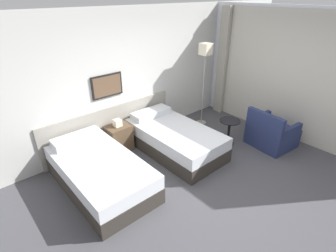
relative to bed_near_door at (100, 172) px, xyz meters
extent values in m
plane|color=#47474C|center=(1.46, -1.21, -0.27)|extent=(16.00, 16.00, 0.00)
cube|color=silver|center=(1.46, 1.06, 1.08)|extent=(10.00, 0.06, 2.70)
cube|color=gray|center=(0.83, 1.01, 0.17)|extent=(2.91, 0.04, 0.87)
cube|color=black|center=(0.83, 1.01, 1.05)|extent=(0.64, 0.03, 0.44)
cube|color=brown|center=(0.83, 0.99, 1.05)|extent=(0.58, 0.01, 0.38)
cube|color=white|center=(4.03, -1.34, 1.08)|extent=(0.06, 4.74, 2.70)
cube|color=beige|center=(3.99, -1.34, 1.05)|extent=(0.03, 4.36, 2.64)
cube|color=#A8A393|center=(3.90, 0.68, 1.05)|extent=(0.10, 0.24, 2.64)
cube|color=#332D28|center=(0.00, -0.03, -0.13)|extent=(1.08, 2.01, 0.28)
cube|color=silver|center=(0.00, -0.03, 0.13)|extent=(1.07, 1.99, 0.24)
cube|color=silver|center=(0.00, 0.75, 0.31)|extent=(0.87, 0.34, 0.13)
cube|color=#332D28|center=(1.67, -0.03, -0.13)|extent=(1.08, 2.01, 0.28)
cube|color=silver|center=(1.67, -0.03, 0.13)|extent=(1.07, 1.99, 0.24)
cube|color=silver|center=(1.67, 0.75, 0.31)|extent=(0.87, 0.34, 0.13)
cube|color=brown|center=(0.83, 0.75, 0.01)|extent=(0.47, 0.39, 0.55)
cube|color=beige|center=(0.83, 0.75, 0.35)|extent=(0.14, 0.14, 0.14)
cylinder|color=#9E9993|center=(3.02, 0.48, -0.26)|extent=(0.24, 0.24, 0.02)
cylinder|color=#9E9993|center=(3.02, 0.48, 0.58)|extent=(0.02, 0.02, 1.66)
cube|color=beige|center=(3.02, 0.48, 1.53)|extent=(0.23, 0.23, 0.25)
cylinder|color=black|center=(2.71, -0.57, -0.26)|extent=(0.28, 0.28, 0.01)
cylinder|color=black|center=(2.71, -0.57, 0.01)|extent=(0.05, 0.05, 0.52)
cylinder|color=black|center=(2.71, -0.57, 0.28)|extent=(0.42, 0.42, 0.02)
cube|color=navy|center=(3.37, -1.20, -0.07)|extent=(0.87, 0.90, 0.39)
cube|color=navy|center=(3.03, -1.16, 0.34)|extent=(0.19, 0.83, 0.43)
cube|color=navy|center=(3.33, -1.56, 0.21)|extent=(0.67, 0.16, 0.18)
cube|color=navy|center=(3.41, -0.83, 0.21)|extent=(0.67, 0.16, 0.18)
camera|label=1|loc=(-1.45, -3.36, 2.67)|focal=28.00mm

